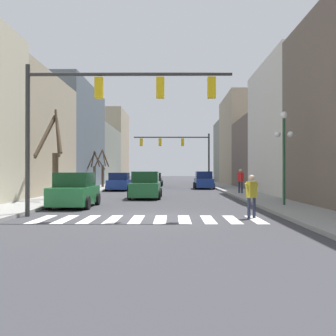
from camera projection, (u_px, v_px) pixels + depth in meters
The scene contains 18 objects.
ground_plane at pixel (150, 217), 15.43m from camera, with size 240.00×240.00×0.00m, color #38383D.
sidewalk_right at pixel (314, 216), 15.36m from camera, with size 2.57×90.00×0.15m.
building_row_left at pixel (71, 142), 45.14m from camera, with size 6.00×68.58×12.69m.
building_row_right at pixel (275, 138), 37.58m from camera, with size 6.00×56.07×11.48m.
crosswalk_stripes at pixel (149, 219), 14.81m from camera, with size 8.55×2.60×0.01m.
traffic_signal_near at pixel (106, 102), 15.75m from camera, with size 8.31×0.28×6.12m.
traffic_signal_far at pixel (180, 147), 43.33m from camera, with size 8.38×0.28×5.94m.
street_lamp_right_corner at pixel (284, 139), 19.44m from camera, with size 0.95×0.36×4.62m.
car_at_intersection at pixel (146, 186), 26.27m from camera, with size 2.09×4.76×1.79m.
car_parked_right_mid at pixel (75, 191), 19.80m from camera, with size 2.04×4.12×1.75m.
car_parked_left_mid at pixel (154, 180), 46.92m from camera, with size 2.14×4.68×1.60m.
car_driving_toward_lane at pixel (204, 181), 39.80m from camera, with size 1.97×4.21×1.77m.
car_parked_right_near at pixel (119, 182), 36.26m from camera, with size 2.08×4.19×1.66m.
pedestrian_near_right_corner at pixel (240, 179), 29.71m from camera, with size 0.49×0.72×1.83m.
pedestrian_waiting_at_curb at pixel (252, 193), 15.20m from camera, with size 0.64×0.49×1.68m.
street_tree_left_far at pixel (103, 170), 41.22m from camera, with size 1.32×1.67×3.96m.
street_tree_left_mid at pixel (95, 169), 39.43m from camera, with size 1.99×0.90×3.70m.
street_tree_right_far at pixel (53, 155), 23.35m from camera, with size 2.28×3.38×5.39m.
Camera 1 is at (0.90, -15.43, 1.84)m, focal length 42.00 mm.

